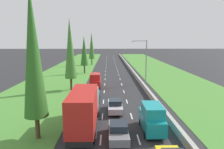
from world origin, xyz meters
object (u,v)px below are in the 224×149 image
silver_sedan_centre_lane (115,106)px  poplar_tree_fourth (92,46)px  poplar_tree_third (84,51)px  street_light_mast (145,59)px  red_box_truck_left_lane (84,109)px  teal_van_right_lane (152,118)px  grey_sedan_centre_lane (118,131)px  poplar_tree_second (70,49)px  teal_sedan_left_lane (93,95)px  red_van_left_lane (95,81)px  poplar_tree_nearest (33,53)px

silver_sedan_centre_lane → poplar_tree_fourth: 51.72m
poplar_tree_third → street_light_mast: 19.63m
red_box_truck_left_lane → teal_van_right_lane: bearing=-5.9°
grey_sedan_centre_lane → poplar_tree_second: bearing=111.5°
teal_sedan_left_lane → red_van_left_lane: red_van_left_lane is taller
poplar_tree_nearest → poplar_tree_fourth: 58.07m
red_van_left_lane → poplar_tree_second: size_ratio=0.38×
silver_sedan_centre_lane → poplar_tree_third: poplar_tree_third is taller
red_box_truck_left_lane → teal_van_right_lane: size_ratio=1.92×
poplar_tree_second → street_light_mast: (14.26, 5.19, -2.25)m
red_van_left_lane → poplar_tree_third: 18.63m
grey_sedan_centre_lane → poplar_tree_second: 21.97m
poplar_tree_second → poplar_tree_third: poplar_tree_second is taller
grey_sedan_centre_lane → red_van_left_lane: (-3.34, 20.90, 0.59)m
silver_sedan_centre_lane → poplar_tree_nearest: 12.54m
poplar_tree_second → red_box_truck_left_lane: bearing=-75.8°
poplar_tree_fourth → red_box_truck_left_lane: bearing=-86.4°
street_light_mast → poplar_tree_second: bearing=-160.0°
grey_sedan_centre_lane → silver_sedan_centre_lane: 7.48m
poplar_tree_fourth → silver_sedan_centre_lane: bearing=-82.4°
red_box_truck_left_lane → poplar_tree_fourth: size_ratio=0.80×
grey_sedan_centre_lane → red_box_truck_left_lane: red_box_truck_left_lane is taller
poplar_tree_third → grey_sedan_centre_lane: bearing=-79.2°
poplar_tree_fourth → street_light_mast: (13.44, -33.73, -1.66)m
teal_sedan_left_lane → poplar_tree_third: (-4.14, 25.57, 5.26)m
grey_sedan_centre_lane → red_box_truck_left_lane: 4.31m
teal_sedan_left_lane → red_van_left_lane: (-0.13, 7.99, 0.59)m
silver_sedan_centre_lane → teal_van_right_lane: size_ratio=0.92×
red_box_truck_left_lane → poplar_tree_third: bearing=96.3°
teal_sedan_left_lane → teal_van_right_lane: size_ratio=0.92×
red_van_left_lane → poplar_tree_third: (-4.00, 17.58, 4.67)m
red_van_left_lane → street_light_mast: (9.92, 3.76, 3.83)m
teal_van_right_lane → poplar_tree_nearest: bearing=-173.1°
teal_sedan_left_lane → red_van_left_lane: size_ratio=0.92×
teal_van_right_lane → poplar_tree_third: (-10.76, 36.83, 4.67)m
teal_sedan_left_lane → poplar_tree_second: bearing=124.3°
poplar_tree_second → poplar_tree_nearest: bearing=-89.4°
teal_van_right_lane → poplar_tree_third: poplar_tree_third is taller
red_box_truck_left_lane → teal_sedan_left_lane: bearing=89.2°
poplar_tree_nearest → teal_van_right_lane: bearing=6.9°
red_box_truck_left_lane → poplar_tree_nearest: bearing=-154.0°
red_van_left_lane → teal_van_right_lane: size_ratio=1.00×
poplar_tree_nearest → grey_sedan_centre_lane: bearing=-2.6°
poplar_tree_nearest → street_light_mast: 28.22m
teal_sedan_left_lane → poplar_tree_second: (-4.47, 6.57, 6.67)m
teal_sedan_left_lane → poplar_tree_third: poplar_tree_third is taller
street_light_mast → teal_van_right_lane: bearing=-97.8°
poplar_tree_second → street_light_mast: bearing=20.0°
grey_sedan_centre_lane → teal_van_right_lane: 3.84m
teal_van_right_lane → silver_sedan_centre_lane: bearing=120.8°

